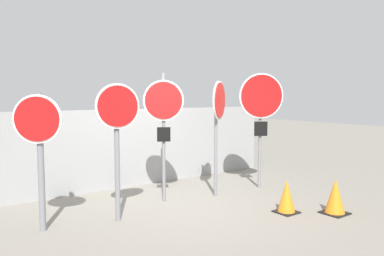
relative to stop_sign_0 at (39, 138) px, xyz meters
name	(u,v)px	position (x,y,z in m)	size (l,w,h in m)	color
ground_plane	(175,205)	(2.21, -0.01, -1.32)	(40.00, 40.00, 0.00)	gray
fence_back	(130,148)	(2.21, 1.70, -0.51)	(7.21, 0.12, 1.62)	gray
stop_sign_0	(39,138)	(0.00, 0.00, 0.00)	(0.56, 0.40, 1.93)	slate
stop_sign_1	(117,126)	(1.06, -0.23, 0.14)	(0.67, 0.17, 2.08)	slate
stop_sign_2	(164,111)	(2.17, 0.27, 0.31)	(0.63, 0.38, 2.30)	slate
stop_sign_3	(218,111)	(3.20, 0.00, 0.29)	(0.61, 0.42, 2.17)	slate
stop_sign_4	(261,105)	(4.30, -0.04, 0.40)	(0.81, 0.46, 2.35)	slate
traffic_cone_0	(287,196)	(3.46, -1.43, -1.05)	(0.34, 0.34, 0.54)	black
traffic_cone_1	(335,196)	(4.05, -1.93, -1.04)	(0.38, 0.38, 0.57)	black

